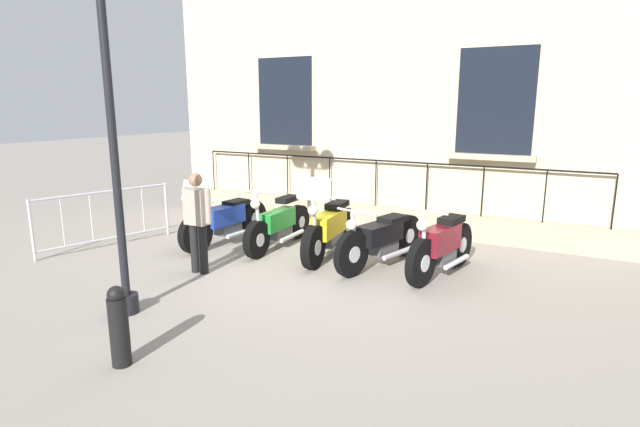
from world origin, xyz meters
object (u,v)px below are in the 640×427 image
at_px(motorcycle_black, 381,239).
at_px(crowd_barrier, 105,216).
at_px(motorcycle_blue, 225,221).
at_px(motorcycle_maroon, 441,247).
at_px(pedestrian_standing, 197,218).
at_px(motorcycle_green, 279,225).
at_px(bollard, 119,326).
at_px(motorcycle_yellow, 330,230).

bearing_deg(motorcycle_black, crowd_barrier, -74.29).
xyz_separation_m(motorcycle_blue, motorcycle_maroon, (-0.16, 4.01, 0.01)).
bearing_deg(motorcycle_black, pedestrian_standing, -54.53).
relative_size(motorcycle_blue, motorcycle_green, 1.04).
distance_m(motorcycle_maroon, bollard, 4.69).
bearing_deg(motorcycle_blue, motorcycle_black, 93.46).
xyz_separation_m(motorcycle_green, pedestrian_standing, (1.77, -0.32, 0.45)).
xyz_separation_m(motorcycle_green, motorcycle_yellow, (0.04, 1.06, 0.05)).
xyz_separation_m(motorcycle_yellow, bollard, (4.28, -0.15, -0.04)).
distance_m(motorcycle_blue, motorcycle_green, 1.04).
bearing_deg(pedestrian_standing, motorcycle_black, 125.47).
height_order(motorcycle_blue, motorcycle_yellow, motorcycle_yellow).
height_order(motorcycle_blue, motorcycle_black, motorcycle_blue).
bearing_deg(pedestrian_standing, motorcycle_yellow, 141.32).
height_order(motorcycle_maroon, pedestrian_standing, pedestrian_standing).
relative_size(motorcycle_green, bollard, 2.54).
distance_m(motorcycle_blue, motorcycle_black, 3.03).
distance_m(motorcycle_yellow, pedestrian_standing, 2.25).
bearing_deg(bollard, motorcycle_blue, -154.63).
bearing_deg(motorcycle_maroon, motorcycle_blue, -87.72).
distance_m(motorcycle_black, motorcycle_maroon, 0.99).
height_order(motorcycle_yellow, crowd_barrier, motorcycle_yellow).
relative_size(crowd_barrier, bollard, 2.86).
bearing_deg(pedestrian_standing, motorcycle_maroon, 116.32).
distance_m(motorcycle_green, bollard, 4.41).
relative_size(motorcycle_blue, motorcycle_black, 1.02).
xyz_separation_m(motorcycle_yellow, pedestrian_standing, (1.73, -1.38, 0.41)).
distance_m(motorcycle_green, motorcycle_maroon, 3.01).
bearing_deg(bollard, pedestrian_standing, -154.24).
distance_m(motorcycle_yellow, bollard, 4.28).
height_order(motorcycle_black, bollard, motorcycle_black).
bearing_deg(crowd_barrier, bollard, 52.42).
xyz_separation_m(motorcycle_green, crowd_barrier, (1.46, -2.81, 0.15)).
xyz_separation_m(motorcycle_maroon, crowd_barrier, (1.33, -5.81, 0.11)).
relative_size(motorcycle_black, pedestrian_standing, 1.39).
xyz_separation_m(motorcycle_green, bollard, (4.32, 0.91, 0.00)).
bearing_deg(motorcycle_green, motorcycle_black, 87.19).
distance_m(motorcycle_blue, crowd_barrier, 2.15).
height_order(motorcycle_blue, crowd_barrier, motorcycle_blue).
bearing_deg(motorcycle_maroon, motorcycle_green, -92.33).
relative_size(motorcycle_green, motorcycle_maroon, 1.10).
height_order(motorcycle_blue, bollard, motorcycle_blue).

